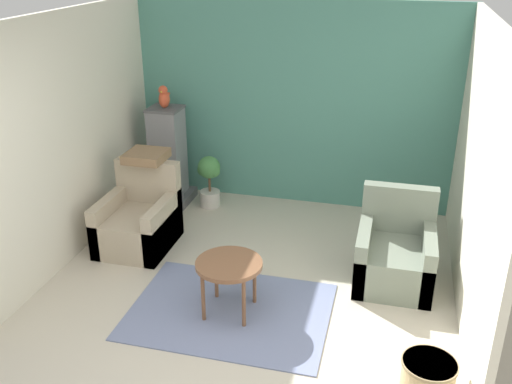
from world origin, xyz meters
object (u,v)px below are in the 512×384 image
armchair_right (395,255)px  wicker_basket (428,378)px  parrot (164,97)px  birdcage (168,159)px  armchair_left (139,222)px  coffee_table (229,268)px  potted_plant (209,177)px

armchair_right → wicker_basket: size_ratio=2.18×
parrot → wicker_basket: parrot is taller
parrot → wicker_basket: size_ratio=0.69×
birdcage → parrot: size_ratio=4.41×
armchair_right → parrot: bearing=156.8°
armchair_left → wicker_basket: size_ratio=2.18×
coffee_table → potted_plant: (-0.91, 2.15, -0.07)m
coffee_table → wicker_basket: coffee_table is taller
wicker_basket → coffee_table: bearing=159.1°
armchair_left → parrot: bearing=96.0°
armchair_right → parrot: parrot is taller
coffee_table → birdcage: (-1.47, 2.17, 0.11)m
potted_plant → birdcage: bearing=177.2°
coffee_table → parrot: parrot is taller
armchair_right → potted_plant: 2.64m
coffee_table → parrot: bearing=124.0°
armchair_left → birdcage: (-0.13, 1.20, 0.30)m
coffee_table → wicker_basket: 1.87m
coffee_table → birdcage: birdcage is taller
armchair_right → wicker_basket: (0.30, -1.59, -0.11)m
armchair_left → birdcage: size_ratio=0.71×
birdcage → potted_plant: (0.55, -0.03, -0.18)m
wicker_basket → birdcage: bearing=138.5°
armchair_right → coffee_table: bearing=-147.0°
armchair_left → potted_plant: 1.25m
armchair_right → parrot: (-2.90, 1.24, 1.11)m
parrot → armchair_left: bearing=-84.0°
coffee_table → armchair_right: (1.43, 0.93, -0.19)m
armchair_left → parrot: (-0.13, 1.20, 1.11)m
armchair_left → armchair_right: (2.77, -0.04, 0.00)m
armchair_right → parrot: size_ratio=3.15×
coffee_table → wicker_basket: bearing=-20.9°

